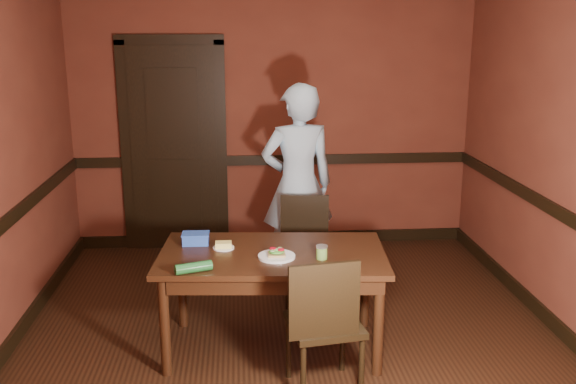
{
  "coord_description": "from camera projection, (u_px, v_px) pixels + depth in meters",
  "views": [
    {
      "loc": [
        -0.36,
        -4.18,
        2.23
      ],
      "look_at": [
        0.0,
        0.35,
        1.05
      ],
      "focal_mm": 40.0,
      "sensor_mm": 36.0,
      "label": 1
    }
  ],
  "objects": [
    {
      "name": "baseboard_back",
      "position": [
        274.0,
        238.0,
        6.76
      ],
      "size": [
        4.0,
        0.03,
        0.12
      ],
      "primitive_type": "cube",
      "color": "black",
      "rests_on": "ground"
    },
    {
      "name": "wall_front",
      "position": [
        350.0,
        302.0,
        2.11
      ],
      "size": [
        4.0,
        0.02,
        2.7
      ],
      "primitive_type": "cube",
      "color": "maroon",
      "rests_on": "ground"
    },
    {
      "name": "cheese_saucer",
      "position": [
        223.0,
        246.0,
        4.46
      ],
      "size": [
        0.15,
        0.15,
        0.05
      ],
      "rotation": [
        0.0,
        0.0,
        0.15
      ],
      "color": "white",
      "rests_on": "dining_table"
    },
    {
      "name": "dado_right",
      "position": [
        571.0,
        219.0,
        4.54
      ],
      "size": [
        0.03,
        4.5,
        0.1
      ],
      "primitive_type": "cube",
      "color": "black",
      "rests_on": "ground"
    },
    {
      "name": "dado_back",
      "position": [
        274.0,
        160.0,
        6.55
      ],
      "size": [
        4.0,
        0.03,
        0.1
      ],
      "primitive_type": "cube",
      "color": "black",
      "rests_on": "ground"
    },
    {
      "name": "sandwich_plate",
      "position": [
        277.0,
        255.0,
        4.29
      ],
      "size": [
        0.25,
        0.25,
        0.06
      ],
      "rotation": [
        0.0,
        0.0,
        0.05
      ],
      "color": "white",
      "rests_on": "dining_table"
    },
    {
      "name": "chair_far",
      "position": [
        309.0,
        251.0,
        5.27
      ],
      "size": [
        0.44,
        0.44,
        0.86
      ],
      "primitive_type": null,
      "rotation": [
        0.0,
        0.0,
        -0.1
      ],
      "color": "black",
      "rests_on": "floor"
    },
    {
      "name": "wrapped_veg",
      "position": [
        193.0,
        267.0,
        4.03
      ],
      "size": [
        0.24,
        0.14,
        0.07
      ],
      "primitive_type": "cylinder",
      "rotation": [
        0.0,
        1.57,
        0.34
      ],
      "color": "#1A5222",
      "rests_on": "dining_table"
    },
    {
      "name": "sauce_jar",
      "position": [
        322.0,
        252.0,
        4.26
      ],
      "size": [
        0.08,
        0.08,
        0.09
      ],
      "rotation": [
        0.0,
        0.0,
        -0.02
      ],
      "color": "olive",
      "rests_on": "dining_table"
    },
    {
      "name": "wall_back",
      "position": [
        273.0,
        116.0,
        6.45
      ],
      "size": [
        4.0,
        0.02,
        2.7
      ],
      "primitive_type": "cube",
      "color": "maroon",
      "rests_on": "ground"
    },
    {
      "name": "door",
      "position": [
        174.0,
        143.0,
        6.41
      ],
      "size": [
        1.05,
        0.07,
        2.2
      ],
      "color": "black",
      "rests_on": "ground"
    },
    {
      "name": "baseboard_right",
      "position": [
        558.0,
        328.0,
        4.75
      ],
      "size": [
        0.03,
        4.5,
        0.12
      ],
      "primitive_type": "cube",
      "color": "black",
      "rests_on": "ground"
    },
    {
      "name": "chair_near",
      "position": [
        324.0,
        322.0,
        3.96
      ],
      "size": [
        0.49,
        0.49,
        0.92
      ],
      "primitive_type": null,
      "rotation": [
        0.0,
        0.0,
        3.3
      ],
      "color": "black",
      "rests_on": "floor"
    },
    {
      "name": "dining_table",
      "position": [
        273.0,
        301.0,
        4.49
      ],
      "size": [
        1.61,
        0.99,
        0.72
      ],
      "primitive_type": "cube",
      "rotation": [
        0.0,
        0.0,
        -0.08
      ],
      "color": "black",
      "rests_on": "floor"
    },
    {
      "name": "food_tub",
      "position": [
        196.0,
        238.0,
        4.55
      ],
      "size": [
        0.19,
        0.13,
        0.08
      ],
      "rotation": [
        0.0,
        0.0,
        -0.01
      ],
      "color": "blue",
      "rests_on": "dining_table"
    },
    {
      "name": "baseboard_left",
      "position": [
        7.0,
        348.0,
        4.45
      ],
      "size": [
        0.03,
        4.5,
        0.12
      ],
      "primitive_type": "cube",
      "color": "black",
      "rests_on": "ground"
    },
    {
      "name": "floor",
      "position": [
        292.0,
        345.0,
        4.62
      ],
      "size": [
        4.0,
        4.5,
        0.01
      ],
      "primitive_type": "cube",
      "color": "black",
      "rests_on": "ground"
    },
    {
      "name": "person",
      "position": [
        298.0,
        185.0,
        5.58
      ],
      "size": [
        0.71,
        0.52,
        1.77
      ],
      "primitive_type": "imported",
      "rotation": [
        0.0,
        0.0,
        3.3
      ],
      "color": "#A5CBE1",
      "rests_on": "floor"
    }
  ]
}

